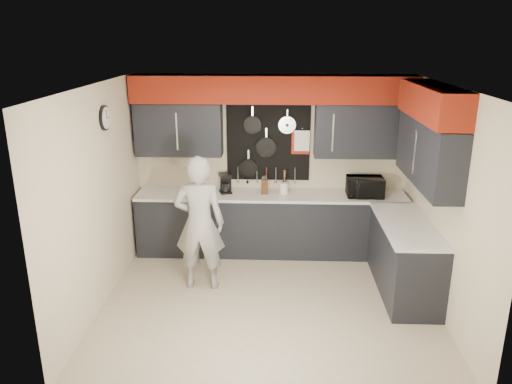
{
  "coord_description": "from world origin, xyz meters",
  "views": [
    {
      "loc": [
        0.07,
        -5.43,
        3.15
      ],
      "look_at": [
        -0.18,
        0.5,
        1.25
      ],
      "focal_mm": 35.0,
      "sensor_mm": 36.0,
      "label": 1
    }
  ],
  "objects_px": {
    "coffee_maker": "(225,182)",
    "person": "(199,223)",
    "knife_block": "(265,186)",
    "utensil_crock": "(284,188)",
    "microwave": "(365,187)"
  },
  "relations": [
    {
      "from": "microwave",
      "to": "knife_block",
      "type": "bearing_deg",
      "value": 177.08
    },
    {
      "from": "utensil_crock",
      "to": "coffee_maker",
      "type": "distance_m",
      "value": 0.86
    },
    {
      "from": "knife_block",
      "to": "utensil_crock",
      "type": "bearing_deg",
      "value": 4.61
    },
    {
      "from": "microwave",
      "to": "coffee_maker",
      "type": "bearing_deg",
      "value": 176.68
    },
    {
      "from": "knife_block",
      "to": "utensil_crock",
      "type": "xyz_separation_m",
      "value": [
        0.28,
        0.03,
        -0.03
      ]
    },
    {
      "from": "knife_block",
      "to": "coffee_maker",
      "type": "bearing_deg",
      "value": 175.18
    },
    {
      "from": "coffee_maker",
      "to": "person",
      "type": "relative_size",
      "value": 0.17
    },
    {
      "from": "utensil_crock",
      "to": "person",
      "type": "relative_size",
      "value": 0.09
    },
    {
      "from": "coffee_maker",
      "to": "person",
      "type": "xyz_separation_m",
      "value": [
        -0.22,
        -1.14,
        -0.2
      ]
    },
    {
      "from": "coffee_maker",
      "to": "utensil_crock",
      "type": "bearing_deg",
      "value": -20.42
    },
    {
      "from": "microwave",
      "to": "utensil_crock",
      "type": "height_order",
      "value": "microwave"
    },
    {
      "from": "coffee_maker",
      "to": "microwave",
      "type": "bearing_deg",
      "value": -22.53
    },
    {
      "from": "utensil_crock",
      "to": "coffee_maker",
      "type": "bearing_deg",
      "value": 179.06
    },
    {
      "from": "coffee_maker",
      "to": "person",
      "type": "distance_m",
      "value": 1.18
    },
    {
      "from": "knife_block",
      "to": "coffee_maker",
      "type": "distance_m",
      "value": 0.57
    }
  ]
}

